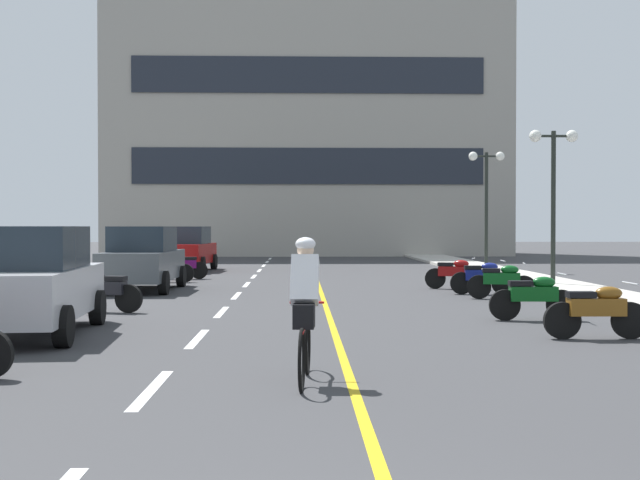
% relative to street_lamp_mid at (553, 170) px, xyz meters
% --- Properties ---
extents(ground_plane, '(140.00, 140.00, 0.00)m').
position_rel_street_lamp_mid_xyz_m(ground_plane, '(-7.22, 0.36, -3.51)').
color(ground_plane, '#38383A').
extents(curb_left, '(2.40, 72.00, 0.12)m').
position_rel_street_lamp_mid_xyz_m(curb_left, '(-14.42, 3.36, -3.45)').
color(curb_left, '#B7B2A8').
rests_on(curb_left, ground).
extents(curb_right, '(2.40, 72.00, 0.12)m').
position_rel_street_lamp_mid_xyz_m(curb_right, '(-0.02, 3.36, -3.45)').
color(curb_right, '#B7B2A8').
rests_on(curb_right, ground).
extents(lane_dash_1, '(0.14, 2.20, 0.01)m').
position_rel_street_lamp_mid_xyz_m(lane_dash_1, '(-9.22, -14.64, -3.51)').
color(lane_dash_1, silver).
rests_on(lane_dash_1, ground).
extents(lane_dash_2, '(0.14, 2.20, 0.01)m').
position_rel_street_lamp_mid_xyz_m(lane_dash_2, '(-9.22, -10.64, -3.51)').
color(lane_dash_2, silver).
rests_on(lane_dash_2, ground).
extents(lane_dash_3, '(0.14, 2.20, 0.01)m').
position_rel_street_lamp_mid_xyz_m(lane_dash_3, '(-9.22, -6.64, -3.51)').
color(lane_dash_3, silver).
rests_on(lane_dash_3, ground).
extents(lane_dash_4, '(0.14, 2.20, 0.01)m').
position_rel_street_lamp_mid_xyz_m(lane_dash_4, '(-9.22, -2.64, -3.51)').
color(lane_dash_4, silver).
rests_on(lane_dash_4, ground).
extents(lane_dash_5, '(0.14, 2.20, 0.01)m').
position_rel_street_lamp_mid_xyz_m(lane_dash_5, '(-9.22, 1.36, -3.51)').
color(lane_dash_5, silver).
rests_on(lane_dash_5, ground).
extents(lane_dash_6, '(0.14, 2.20, 0.01)m').
position_rel_street_lamp_mid_xyz_m(lane_dash_6, '(-9.22, 5.36, -3.51)').
color(lane_dash_6, silver).
rests_on(lane_dash_6, ground).
extents(lane_dash_7, '(0.14, 2.20, 0.01)m').
position_rel_street_lamp_mid_xyz_m(lane_dash_7, '(-9.22, 9.36, -3.51)').
color(lane_dash_7, silver).
rests_on(lane_dash_7, ground).
extents(lane_dash_8, '(0.14, 2.20, 0.01)m').
position_rel_street_lamp_mid_xyz_m(lane_dash_8, '(-9.22, 13.36, -3.51)').
color(lane_dash_8, silver).
rests_on(lane_dash_8, ground).
extents(lane_dash_9, '(0.14, 2.20, 0.01)m').
position_rel_street_lamp_mid_xyz_m(lane_dash_9, '(-9.22, 17.36, -3.51)').
color(lane_dash_9, silver).
rests_on(lane_dash_9, ground).
extents(lane_dash_10, '(0.14, 2.20, 0.01)m').
position_rel_street_lamp_mid_xyz_m(lane_dash_10, '(-9.22, 21.36, -3.51)').
color(lane_dash_10, silver).
rests_on(lane_dash_10, ground).
extents(lane_dash_11, '(0.14, 2.20, 0.01)m').
position_rel_street_lamp_mid_xyz_m(lane_dash_11, '(-9.22, 25.36, -3.51)').
color(lane_dash_11, silver).
rests_on(lane_dash_11, ground).
extents(centre_line_yellow, '(0.12, 66.00, 0.01)m').
position_rel_street_lamp_mid_xyz_m(centre_line_yellow, '(-6.97, 3.36, -3.51)').
color(centre_line_yellow, gold).
rests_on(centre_line_yellow, ground).
extents(office_building, '(25.16, 8.28, 18.20)m').
position_rel_street_lamp_mid_xyz_m(office_building, '(-7.02, 28.45, 5.58)').
color(office_building, '#9E998E').
rests_on(office_building, ground).
extents(street_lamp_mid, '(1.46, 0.36, 4.57)m').
position_rel_street_lamp_mid_xyz_m(street_lamp_mid, '(0.00, 0.00, 0.00)').
color(street_lamp_mid, black).
rests_on(street_lamp_mid, curb_right).
extents(street_lamp_far, '(1.46, 0.36, 4.73)m').
position_rel_street_lamp_mid_xyz_m(street_lamp_far, '(0.02, 8.57, 0.10)').
color(street_lamp_far, black).
rests_on(street_lamp_far, curb_right).
extents(parked_car_near, '(2.16, 4.31, 1.82)m').
position_rel_street_lamp_mid_xyz_m(parked_car_near, '(-12.06, -10.18, -2.60)').
color(parked_car_near, black).
rests_on(parked_car_near, ground).
extents(parked_car_mid, '(1.98, 4.23, 1.82)m').
position_rel_street_lamp_mid_xyz_m(parked_car_mid, '(-12.00, -0.88, -2.60)').
color(parked_car_mid, black).
rests_on(parked_car_mid, ground).
extents(parked_car_far, '(2.13, 4.30, 1.82)m').
position_rel_street_lamp_mid_xyz_m(parked_car_far, '(-12.14, 9.05, -2.60)').
color(parked_car_far, black).
rests_on(parked_car_far, ground).
extents(motorcycle_3, '(1.70, 0.60, 0.92)m').
position_rel_street_lamp_mid_xyz_m(motorcycle_3, '(-2.78, -10.84, -3.04)').
color(motorcycle_3, black).
rests_on(motorcycle_3, ground).
extents(motorcycle_4, '(1.70, 0.60, 0.92)m').
position_rel_street_lamp_mid_xyz_m(motorcycle_4, '(-3.05, -8.32, -3.04)').
color(motorcycle_4, black).
rests_on(motorcycle_4, ground).
extents(motorcycle_5, '(1.67, 0.70, 0.92)m').
position_rel_street_lamp_mid_xyz_m(motorcycle_5, '(-11.71, -6.58, -3.04)').
color(motorcycle_5, black).
rests_on(motorcycle_5, ground).
extents(motorcycle_6, '(1.69, 0.63, 0.92)m').
position_rel_street_lamp_mid_xyz_m(motorcycle_6, '(-2.51, -3.81, -3.04)').
color(motorcycle_6, black).
rests_on(motorcycle_6, ground).
extents(motorcycle_7, '(1.70, 0.60, 0.92)m').
position_rel_street_lamp_mid_xyz_m(motorcycle_7, '(-2.67, -2.40, -3.04)').
color(motorcycle_7, black).
rests_on(motorcycle_7, ground).
extents(motorcycle_8, '(1.64, 0.80, 0.92)m').
position_rel_street_lamp_mid_xyz_m(motorcycle_8, '(-3.07, -0.60, -3.04)').
color(motorcycle_8, black).
rests_on(motorcycle_8, ground).
extents(motorcycle_9, '(1.69, 0.60, 0.92)m').
position_rel_street_lamp_mid_xyz_m(motorcycle_9, '(-11.85, 2.52, -3.04)').
color(motorcycle_9, black).
rests_on(motorcycle_9, ground).
extents(motorcycle_10, '(1.68, 0.65, 0.92)m').
position_rel_street_lamp_mid_xyz_m(motorcycle_10, '(-11.59, 3.93, -3.04)').
color(motorcycle_10, black).
rests_on(motorcycle_10, ground).
extents(cyclist_rider, '(0.42, 1.77, 1.71)m').
position_rel_street_lamp_mid_xyz_m(cyclist_rider, '(-7.51, -14.25, -2.63)').
color(cyclist_rider, black).
rests_on(cyclist_rider, ground).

